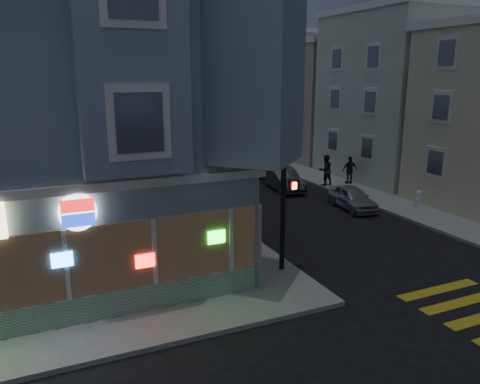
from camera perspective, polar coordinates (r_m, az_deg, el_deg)
ground at (r=12.28m, az=6.56°, el=-20.28°), size 120.00×120.00×0.00m
sidewalk_ne at (r=43.01m, az=17.57°, el=4.29°), size 24.00×42.00×0.15m
corner_building at (r=19.68m, az=-26.42°, el=9.45°), size 14.60×14.60×11.40m
row_house_b at (r=35.00m, az=21.49°, el=10.66°), size 12.00×8.60×10.50m
row_house_c at (r=41.87m, az=12.54°, el=10.67°), size 12.00×8.60×9.00m
row_house_d at (r=49.36m, az=6.27°, el=12.26°), size 12.00×8.60×10.50m
utility_pole at (r=37.02m, az=3.93°, el=10.78°), size 2.20×0.30×9.00m
street_tree_near at (r=42.54m, az=0.32°, el=10.08°), size 3.00×3.00×5.30m
street_tree_far at (r=49.92m, az=-3.54°, el=10.65°), size 3.00×3.00×5.30m
pedestrian_a at (r=29.80m, az=10.37°, el=2.65°), size 0.94×0.74×1.93m
pedestrian_b at (r=30.61m, az=13.24°, el=2.64°), size 1.08×0.55×1.76m
parked_car_a at (r=25.42m, az=13.53°, el=-0.68°), size 1.87×3.69×1.21m
parked_car_b at (r=28.94m, az=5.30°, el=1.57°), size 1.90×4.19×1.34m
parked_car_c at (r=33.47m, az=0.95°, el=3.37°), size 2.49×4.92×1.37m
parked_car_d at (r=38.18m, az=-2.36°, el=4.62°), size 2.70×4.82×1.27m
traffic_signal at (r=15.85m, az=5.71°, el=3.34°), size 0.71×0.63×5.66m
fire_hydrant at (r=26.39m, az=20.88°, el=-0.68°), size 0.50×0.29×0.87m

